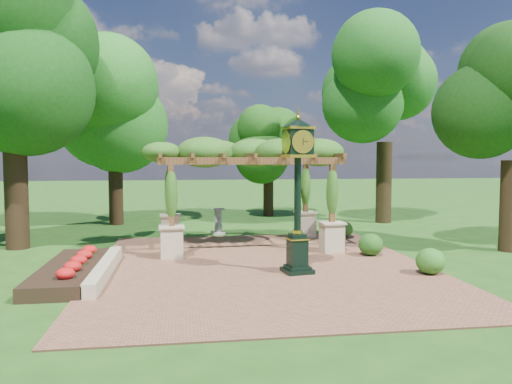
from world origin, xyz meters
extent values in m
plane|color=#1E4714|center=(0.00, 0.00, 0.00)|extent=(120.00, 120.00, 0.00)
cube|color=brown|center=(0.00, 1.00, 0.02)|extent=(10.00, 12.00, 0.04)
cube|color=#C6B793|center=(-4.60, 0.50, 0.20)|extent=(0.35, 5.00, 0.40)
cube|color=red|center=(-5.50, 0.50, 0.18)|extent=(1.50, 5.00, 0.36)
cube|color=black|center=(0.83, 0.02, 0.10)|extent=(0.91, 0.91, 0.12)
cube|color=black|center=(0.83, 0.02, 0.63)|extent=(0.57, 0.57, 0.89)
cube|color=gold|center=(0.83, 0.02, 1.02)|extent=(0.63, 0.63, 0.04)
cylinder|color=black|center=(0.83, 0.02, 2.30)|extent=(0.23, 0.23, 2.26)
cube|color=black|center=(0.83, 0.02, 3.78)|extent=(0.79, 0.79, 0.69)
cylinder|color=white|center=(0.89, -0.33, 3.78)|extent=(0.59, 0.13, 0.59)
cone|color=black|center=(0.83, 0.02, 4.32)|extent=(1.02, 1.02, 0.25)
sphere|color=gold|center=(0.83, 0.02, 4.47)|extent=(0.14, 0.14, 0.14)
cube|color=beige|center=(-2.78, 2.75, 0.54)|extent=(0.75, 0.75, 1.00)
cube|color=brown|center=(-2.78, 2.75, 2.12)|extent=(0.18, 0.18, 2.05)
cube|color=beige|center=(2.75, 2.95, 0.54)|extent=(0.75, 0.75, 1.00)
cube|color=brown|center=(2.75, 2.95, 2.12)|extent=(0.18, 0.18, 2.05)
cube|color=beige|center=(-2.90, 6.07, 0.54)|extent=(0.75, 0.75, 1.00)
cube|color=brown|center=(-2.90, 6.07, 2.12)|extent=(0.18, 0.18, 2.05)
cube|color=beige|center=(2.63, 6.27, 0.54)|extent=(0.75, 0.75, 1.00)
cube|color=brown|center=(2.63, 6.27, 2.12)|extent=(0.18, 0.18, 2.05)
cube|color=brown|center=(-0.01, 2.85, 3.23)|extent=(6.43, 0.39, 0.24)
cube|color=brown|center=(-0.13, 6.17, 3.23)|extent=(6.43, 0.39, 0.24)
ellipsoid|color=#2A5718|center=(-0.07, 4.51, 3.53)|extent=(6.56, 4.22, 1.11)
cube|color=#9C9C93|center=(-0.89, 7.78, 0.06)|extent=(0.63, 0.63, 0.11)
cylinder|color=#9C9C93|center=(-0.89, 7.78, 0.56)|extent=(0.32, 0.32, 1.01)
cylinder|color=#9C9C93|center=(-0.89, 7.78, 1.09)|extent=(0.60, 0.60, 0.06)
ellipsoid|color=#28631C|center=(4.54, -0.71, 0.41)|extent=(0.99, 0.99, 0.74)
ellipsoid|color=#1E4F16|center=(3.85, 2.10, 0.41)|extent=(1.00, 1.00, 0.75)
ellipsoid|color=#2B5819|center=(4.17, 5.89, 0.38)|extent=(0.97, 0.97, 0.67)
cylinder|color=black|center=(-8.42, 5.41, 2.03)|extent=(0.82, 0.82, 4.06)
ellipsoid|color=#123C0F|center=(-8.42, 5.41, 7.27)|extent=(5.29, 5.29, 6.42)
cylinder|color=#2F1E12|center=(-5.70, 11.65, 1.58)|extent=(0.70, 0.70, 3.17)
ellipsoid|color=#20611B|center=(-5.70, 11.65, 5.67)|extent=(4.70, 4.70, 5.00)
cylinder|color=black|center=(2.42, 14.12, 1.18)|extent=(0.58, 0.58, 2.37)
ellipsoid|color=#184310|center=(2.42, 14.12, 4.23)|extent=(3.11, 3.11, 3.74)
cylinder|color=#2E2212|center=(7.80, 10.47, 2.06)|extent=(0.79, 0.79, 4.13)
ellipsoid|color=#1B5418|center=(7.80, 10.47, 7.39)|extent=(4.94, 4.94, 6.52)
cylinder|color=#382516|center=(9.11, 2.34, 1.62)|extent=(0.68, 0.68, 3.25)
camera|label=1|loc=(-2.40, -13.81, 3.35)|focal=35.00mm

